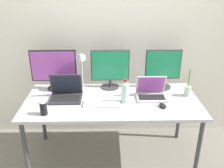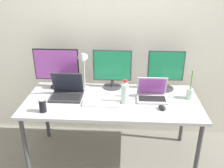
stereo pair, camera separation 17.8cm
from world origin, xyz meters
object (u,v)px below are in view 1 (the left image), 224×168
object	(u,v)px
monitor_center	(110,68)
keyboard_main	(102,104)
monitor_left	(54,68)
bamboo_vase	(188,90)
desk_lamp	(81,64)
monitor_right	(163,68)
work_desk	(112,104)
laptop_secondary	(151,92)
water_bottle	(125,92)
mouse_by_keyboard	(163,106)
laptop_silver	(66,93)
soda_can_near_keyboard	(44,108)

from	to	relation	value
monitor_center	keyboard_main	xyz separation A→B (m)	(-0.09, -0.42, -0.22)
monitor_left	keyboard_main	world-z (taller)	monitor_left
bamboo_vase	desk_lamp	world-z (taller)	desk_lamp
monitor_center	monitor_right	xyz separation A→B (m)	(0.59, -0.01, 0.00)
work_desk	laptop_secondary	xyz separation A→B (m)	(0.42, 0.05, 0.11)
water_bottle	monitor_right	bearing A→B (deg)	38.84
monitor_right	water_bottle	distance (m)	0.59
keyboard_main	water_bottle	world-z (taller)	water_bottle
mouse_by_keyboard	desk_lamp	distance (m)	0.96
keyboard_main	water_bottle	xyz separation A→B (m)	(0.23, 0.05, 0.11)
monitor_center	laptop_silver	bearing A→B (deg)	-150.46
mouse_by_keyboard	water_bottle	size ratio (longest dim) A/B	0.38
monitor_center	laptop_silver	size ratio (longest dim) A/B	1.34
soda_can_near_keyboard	monitor_center	bearing A→B (deg)	43.36
desk_lamp	keyboard_main	bearing A→B (deg)	-54.98
keyboard_main	desk_lamp	size ratio (longest dim) A/B	0.78
monitor_left	water_bottle	distance (m)	0.85
monitor_left	monitor_center	world-z (taller)	monitor_left
soda_can_near_keyboard	bamboo_vase	xyz separation A→B (m)	(1.45, 0.36, 0.00)
work_desk	soda_can_near_keyboard	distance (m)	0.71
laptop_silver	soda_can_near_keyboard	bearing A→B (deg)	-115.88
work_desk	water_bottle	world-z (taller)	water_bottle
work_desk	keyboard_main	size ratio (longest dim) A/B	4.94
work_desk	desk_lamp	size ratio (longest dim) A/B	3.85
work_desk	keyboard_main	xyz separation A→B (m)	(-0.10, -0.10, 0.07)
work_desk	water_bottle	distance (m)	0.22
monitor_right	desk_lamp	world-z (taller)	desk_lamp
monitor_right	keyboard_main	xyz separation A→B (m)	(-0.68, -0.41, -0.23)
monitor_right	water_bottle	xyz separation A→B (m)	(-0.45, -0.36, -0.12)
water_bottle	laptop_secondary	bearing A→B (deg)	20.83
monitor_left	soda_can_near_keyboard	size ratio (longest dim) A/B	4.00
monitor_left	keyboard_main	xyz separation A→B (m)	(0.54, -0.39, -0.24)
soda_can_near_keyboard	mouse_by_keyboard	bearing A→B (deg)	5.43
mouse_by_keyboard	soda_can_near_keyboard	distance (m)	1.15
soda_can_near_keyboard	keyboard_main	bearing A→B (deg)	17.96
work_desk	laptop_secondary	size ratio (longest dim) A/B	5.84
laptop_silver	soda_can_near_keyboard	world-z (taller)	laptop_silver
laptop_secondary	desk_lamp	bearing A→B (deg)	167.46
monitor_right	laptop_silver	size ratio (longest dim) A/B	1.35
laptop_silver	bamboo_vase	distance (m)	1.30
monitor_center	soda_can_near_keyboard	world-z (taller)	monitor_center
mouse_by_keyboard	water_bottle	xyz separation A→B (m)	(-0.37, 0.11, 0.10)
laptop_silver	water_bottle	bearing A→B (deg)	-9.65
work_desk	monitor_center	distance (m)	0.43
work_desk	soda_can_near_keyboard	xyz separation A→B (m)	(-0.64, -0.28, 0.12)
monitor_center	keyboard_main	distance (m)	0.48
monitor_left	water_bottle	world-z (taller)	monitor_left
keyboard_main	mouse_by_keyboard	distance (m)	0.60
bamboo_vase	soda_can_near_keyboard	bearing A→B (deg)	-166.15
laptop_silver	water_bottle	xyz separation A→B (m)	(0.62, -0.10, 0.06)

